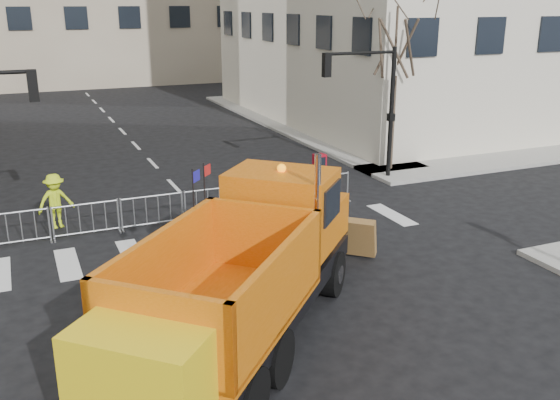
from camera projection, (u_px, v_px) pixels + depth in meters
name	position (u px, v px, depth m)	size (l,w,h in m)	color
ground	(300.00, 319.00, 14.62)	(120.00, 120.00, 0.00)	black
sidewalk_back	(198.00, 210.00, 22.03)	(64.00, 5.00, 0.15)	gray
traffic_light_right	(391.00, 115.00, 25.31)	(0.18, 0.18, 5.40)	black
crowd_barriers	(184.00, 207.00, 20.82)	(12.60, 0.60, 1.10)	#9EA0A5
street_tree	(394.00, 85.00, 26.13)	(3.00, 3.00, 7.50)	#382B21
plow_truck	(245.00, 269.00, 12.97)	(9.07, 9.41, 4.01)	black
cop_a	(275.00, 229.00, 17.78)	(0.65, 0.43, 1.78)	black
cop_b	(328.00, 226.00, 18.31)	(0.78, 0.61, 1.61)	black
cop_c	(309.00, 240.00, 17.05)	(1.03, 0.43, 1.76)	black
worker	(55.00, 201.00, 19.82)	(1.15, 0.66, 1.78)	#CBE91B
newspaper_box	(319.00, 167.00, 25.14)	(0.45, 0.40, 1.10)	maroon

